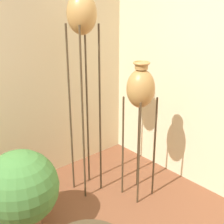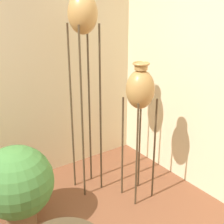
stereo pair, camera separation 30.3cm
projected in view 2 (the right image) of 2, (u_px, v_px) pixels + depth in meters
name	position (u px, v px, depth m)	size (l,w,h in m)	color
vase_stand_tall	(83.00, 21.00, 2.93)	(0.28, 0.28, 2.18)	#473823
vase_stand_medium	(140.00, 92.00, 3.02)	(0.28, 0.28, 1.47)	#473823
potted_plant	(17.00, 184.00, 2.84)	(0.67, 0.67, 0.81)	brown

